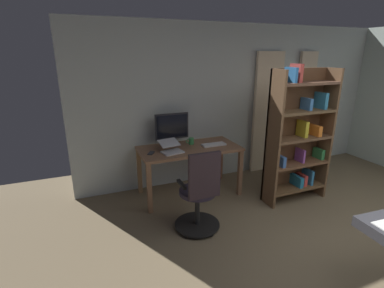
{
  "coord_description": "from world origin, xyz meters",
  "views": [
    {
      "loc": [
        2.58,
        1.14,
        2.07
      ],
      "look_at": [
        1.33,
        -1.95,
        1.0
      ],
      "focal_mm": 26.59,
      "sensor_mm": 36.0,
      "label": 1
    }
  ],
  "objects_px": {
    "office_chair": "(200,196)",
    "bookshelf": "(298,137)",
    "desk": "(189,153)",
    "cell_phone_face_up": "(151,153)",
    "mug_tea": "(191,141)",
    "computer_monitor": "(172,127)",
    "computer_keyboard": "(214,145)",
    "laptop": "(171,149)"
  },
  "relations": [
    {
      "from": "office_chair",
      "to": "bookshelf",
      "type": "height_order",
      "value": "bookshelf"
    },
    {
      "from": "desk",
      "to": "cell_phone_face_up",
      "type": "relative_size",
      "value": 10.21
    },
    {
      "from": "mug_tea",
      "to": "desk",
      "type": "bearing_deg",
      "value": 58.26
    },
    {
      "from": "computer_monitor",
      "to": "computer_keyboard",
      "type": "xyz_separation_m",
      "value": [
        -0.56,
        0.29,
        -0.25
      ]
    },
    {
      "from": "desk",
      "to": "computer_monitor",
      "type": "height_order",
      "value": "computer_monitor"
    },
    {
      "from": "computer_keyboard",
      "to": "bookshelf",
      "type": "bearing_deg",
      "value": 148.04
    },
    {
      "from": "laptop",
      "to": "computer_keyboard",
      "type": "bearing_deg",
      "value": 174.28
    },
    {
      "from": "laptop",
      "to": "bookshelf",
      "type": "distance_m",
      "value": 1.8
    },
    {
      "from": "office_chair",
      "to": "laptop",
      "type": "bearing_deg",
      "value": 94.88
    },
    {
      "from": "bookshelf",
      "to": "computer_monitor",
      "type": "bearing_deg",
      "value": -30.24
    },
    {
      "from": "computer_keyboard",
      "to": "laptop",
      "type": "height_order",
      "value": "laptop"
    },
    {
      "from": "computer_monitor",
      "to": "cell_phone_face_up",
      "type": "relative_size",
      "value": 3.56
    },
    {
      "from": "mug_tea",
      "to": "computer_keyboard",
      "type": "bearing_deg",
      "value": 148.59
    },
    {
      "from": "desk",
      "to": "office_chair",
      "type": "height_order",
      "value": "office_chair"
    },
    {
      "from": "computer_keyboard",
      "to": "bookshelf",
      "type": "distance_m",
      "value": 1.2
    },
    {
      "from": "laptop",
      "to": "computer_monitor",
      "type": "bearing_deg",
      "value": -120.34
    },
    {
      "from": "computer_keyboard",
      "to": "computer_monitor",
      "type": "bearing_deg",
      "value": -27.0
    },
    {
      "from": "cell_phone_face_up",
      "to": "office_chair",
      "type": "bearing_deg",
      "value": 143.02
    },
    {
      "from": "desk",
      "to": "laptop",
      "type": "xyz_separation_m",
      "value": [
        0.31,
        0.09,
        0.14
      ]
    },
    {
      "from": "cell_phone_face_up",
      "to": "computer_monitor",
      "type": "bearing_deg",
      "value": -112.56
    },
    {
      "from": "computer_monitor",
      "to": "bookshelf",
      "type": "distance_m",
      "value": 1.82
    },
    {
      "from": "cell_phone_face_up",
      "to": "desk",
      "type": "bearing_deg",
      "value": -143.3
    },
    {
      "from": "office_chair",
      "to": "computer_keyboard",
      "type": "height_order",
      "value": "office_chair"
    },
    {
      "from": "computer_keyboard",
      "to": "bookshelf",
      "type": "relative_size",
      "value": 0.19
    },
    {
      "from": "desk",
      "to": "bookshelf",
      "type": "bearing_deg",
      "value": 153.96
    },
    {
      "from": "desk",
      "to": "office_chair",
      "type": "distance_m",
      "value": 0.99
    },
    {
      "from": "desk",
      "to": "computer_monitor",
      "type": "distance_m",
      "value": 0.47
    },
    {
      "from": "computer_keyboard",
      "to": "desk",
      "type": "bearing_deg",
      "value": -7.2
    },
    {
      "from": "laptop",
      "to": "cell_phone_face_up",
      "type": "distance_m",
      "value": 0.28
    },
    {
      "from": "computer_monitor",
      "to": "laptop",
      "type": "height_order",
      "value": "computer_monitor"
    },
    {
      "from": "computer_keyboard",
      "to": "cell_phone_face_up",
      "type": "distance_m",
      "value": 0.96
    },
    {
      "from": "computer_keyboard",
      "to": "bookshelf",
      "type": "height_order",
      "value": "bookshelf"
    },
    {
      "from": "desk",
      "to": "bookshelf",
      "type": "relative_size",
      "value": 0.76
    },
    {
      "from": "cell_phone_face_up",
      "to": "bookshelf",
      "type": "relative_size",
      "value": 0.07
    },
    {
      "from": "computer_keyboard",
      "to": "laptop",
      "type": "relative_size",
      "value": 1.05
    },
    {
      "from": "computer_monitor",
      "to": "desk",
      "type": "bearing_deg",
      "value": 127.62
    },
    {
      "from": "desk",
      "to": "laptop",
      "type": "relative_size",
      "value": 4.25
    },
    {
      "from": "desk",
      "to": "bookshelf",
      "type": "xyz_separation_m",
      "value": [
        -1.39,
        0.68,
        0.29
      ]
    },
    {
      "from": "desk",
      "to": "computer_monitor",
      "type": "relative_size",
      "value": 2.87
    },
    {
      "from": "cell_phone_face_up",
      "to": "mug_tea",
      "type": "bearing_deg",
      "value": -132.85
    },
    {
      "from": "office_chair",
      "to": "mug_tea",
      "type": "height_order",
      "value": "office_chair"
    },
    {
      "from": "desk",
      "to": "computer_monitor",
      "type": "xyz_separation_m",
      "value": [
        0.18,
        -0.24,
        0.36
      ]
    }
  ]
}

